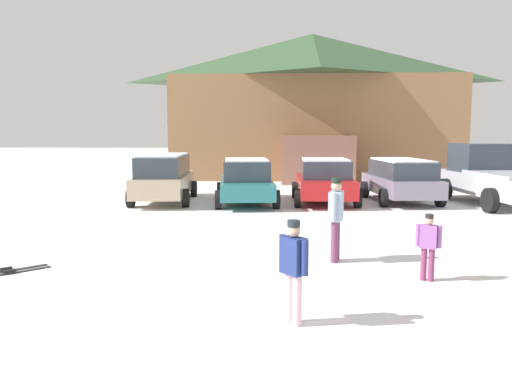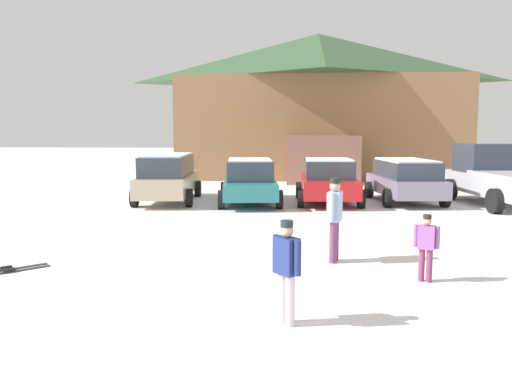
# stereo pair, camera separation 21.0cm
# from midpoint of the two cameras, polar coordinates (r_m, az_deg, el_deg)

# --- Properties ---
(ski_lodge) EXTENTS (16.16, 11.52, 8.41)m
(ski_lodge) POSITION_cam_midpoint_polar(r_m,az_deg,el_deg) (30.77, 6.17, 9.95)
(ski_lodge) COLOR olive
(ski_lodge) RESTS_ON ground
(parked_beige_suv) EXTENTS (2.35, 4.72, 1.76)m
(parked_beige_suv) POSITION_cam_midpoint_polar(r_m,az_deg,el_deg) (18.72, -10.78, 1.76)
(parked_beige_suv) COLOR tan
(parked_beige_suv) RESTS_ON ground
(parked_teal_hatchback) EXTENTS (2.50, 4.61, 1.62)m
(parked_teal_hatchback) POSITION_cam_midpoint_polar(r_m,az_deg,el_deg) (17.95, -1.47, 1.27)
(parked_teal_hatchback) COLOR #28787C
(parked_teal_hatchback) RESTS_ON ground
(parked_red_sedan) EXTENTS (2.29, 4.12, 1.62)m
(parked_red_sedan) POSITION_cam_midpoint_polar(r_m,az_deg,el_deg) (18.27, 7.50, 1.31)
(parked_red_sedan) COLOR #B31A1D
(parked_red_sedan) RESTS_ON ground
(parked_grey_wagon) EXTENTS (2.47, 4.31, 1.59)m
(parked_grey_wagon) POSITION_cam_midpoint_polar(r_m,az_deg,el_deg) (19.07, 15.92, 1.47)
(parked_grey_wagon) COLOR gray
(parked_grey_wagon) RESTS_ON ground
(pickup_truck) EXTENTS (2.89, 5.70, 2.15)m
(pickup_truck) POSITION_cam_midpoint_polar(r_m,az_deg,el_deg) (19.62, 25.18, 1.61)
(pickup_truck) COLOR silver
(pickup_truck) RESTS_ON ground
(skier_adult_in_blue_parka) EXTENTS (0.34, 0.60, 1.67)m
(skier_adult_in_blue_parka) POSITION_cam_midpoint_polar(r_m,az_deg,el_deg) (9.92, 8.51, -2.56)
(skier_adult_in_blue_parka) COLOR #6D385A
(skier_adult_in_blue_parka) RESTS_ON ground
(skier_child_in_purple_jacket) EXTENTS (0.40, 0.26, 1.16)m
(skier_child_in_purple_jacket) POSITION_cam_midpoint_polar(r_m,az_deg,el_deg) (9.05, 18.46, -5.58)
(skier_child_in_purple_jacket) COLOR #7D355B
(skier_child_in_purple_jacket) RESTS_ON ground
(skier_teen_in_navy_coat) EXTENTS (0.38, 0.41, 1.41)m
(skier_teen_in_navy_coat) POSITION_cam_midpoint_polar(r_m,az_deg,el_deg) (6.65, 3.38, -8.44)
(skier_teen_in_navy_coat) COLOR beige
(skier_teen_in_navy_coat) RESTS_ON ground
(pair_of_skis) EXTENTS (1.33, 1.28, 0.08)m
(pair_of_skis) POSITION_cam_midpoint_polar(r_m,az_deg,el_deg) (10.30, -27.25, -8.15)
(pair_of_skis) COLOR #23292A
(pair_of_skis) RESTS_ON ground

